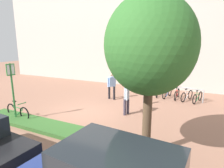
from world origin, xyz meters
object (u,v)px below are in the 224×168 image
Objects in this scene: bike_at_sign at (18,111)px; bollard_steel at (145,97)px; bike_rack_cluster at (177,94)px; person_shirt_white at (126,96)px; parking_sign_post at (12,84)px; person_casual_tan at (112,84)px; tree_sidewalk at (150,46)px.

bike_at_sign is 6.78m from bollard_steel.
bollard_steel reaches higher than bike_rack_cluster.
bike_at_sign is 0.98× the size of person_shirt_white.
person_casual_tan is (2.54, 5.08, -0.76)m from parking_sign_post.
tree_sidewalk is 2.89× the size of person_shirt_white.
parking_sign_post is 1.41m from bike_at_sign.
bollard_steel is 0.52× the size of person_shirt_white.
bollard_steel is (4.87, 4.71, 0.10)m from bike_at_sign.
parking_sign_post is 9.52m from bike_rack_cluster.
tree_sidewalk reaches higher than person_casual_tan.
bike_rack_cluster is at bearing 26.60° from person_casual_tan.
person_casual_tan is at bearing 61.61° from bike_at_sign.
person_shirt_white is at bearing -115.69° from bike_rack_cluster.
bike_at_sign reaches higher than bike_rack_cluster.
bike_rack_cluster is 1.85× the size of person_shirt_white.
bike_rack_cluster is at bearing 46.51° from bike_at_sign.
parking_sign_post reaches higher than bike_rack_cluster.
person_casual_tan is (-3.74, 5.11, -2.48)m from tree_sidewalk.
parking_sign_post reaches higher than bollard_steel.
tree_sidewalk is 7.10m from bike_at_sign.
parking_sign_post is at bearing -116.57° from person_casual_tan.
bike_rack_cluster is 2.59m from bollard_steel.
bollard_steel is (-1.50, 4.95, -3.02)m from tree_sidewalk.
bollard_steel is (-1.56, -2.06, 0.10)m from bike_rack_cluster.
person_shirt_white is at bearing 33.96° from parking_sign_post.
tree_sidewalk reaches higher than parking_sign_post.
person_shirt_white is (4.50, 2.76, 0.63)m from bike_at_sign.
bike_at_sign is at bearing -118.39° from person_casual_tan.
bollard_steel is 2.05m from person_shirt_white.
tree_sidewalk reaches higher than bike_at_sign.
tree_sidewalk is 5.51× the size of bollard_steel.
bollard_steel is at bearing 106.91° from tree_sidewalk.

